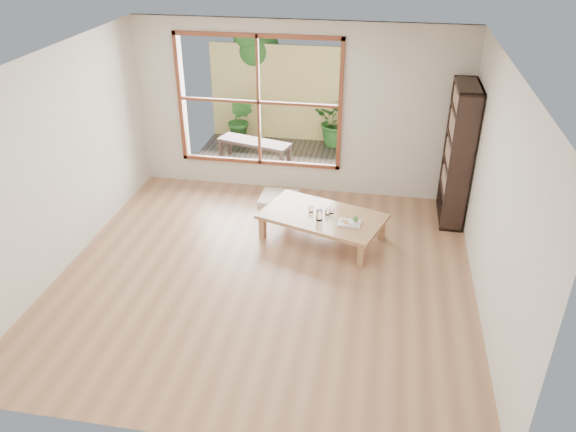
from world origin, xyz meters
name	(u,v)px	position (x,y,z in m)	size (l,w,h in m)	color
ground	(266,274)	(0.00, 0.00, 0.00)	(5.00, 5.00, 0.00)	tan
low_table	(322,218)	(0.57, 0.99, 0.31)	(1.80, 1.35, 0.35)	tan
floor_cushion	(279,198)	(-0.22, 1.96, 0.04)	(0.55, 0.55, 0.08)	white
bookshelf	(458,155)	(2.32, 1.89, 0.98)	(0.31, 0.88, 1.96)	black
glass_tall	(319,215)	(0.55, 0.84, 0.43)	(0.09, 0.09, 0.16)	silver
glass_mid	(327,212)	(0.63, 1.01, 0.39)	(0.06, 0.06, 0.09)	silver
glass_short	(331,210)	(0.68, 1.07, 0.39)	(0.07, 0.07, 0.09)	silver
glass_small	(311,209)	(0.41, 1.05, 0.39)	(0.06, 0.06, 0.08)	silver
food_tray	(350,222)	(0.96, 0.83, 0.37)	(0.31, 0.23, 0.09)	white
deck	(275,159)	(-0.60, 3.56, 0.00)	(2.80, 2.00, 0.05)	#3A332A
garden_bench	(254,144)	(-0.90, 3.28, 0.37)	(1.33, 0.70, 0.40)	black
bamboo_fence	(284,94)	(-0.60, 4.56, 0.90)	(2.80, 0.06, 1.80)	tan
shrub_right	(338,120)	(0.45, 4.37, 0.50)	(0.86, 0.74, 0.95)	#255820
shrub_left	(240,120)	(-1.37, 4.17, 0.47)	(0.49, 0.39, 0.89)	#255820
garden_tree	(252,49)	(-1.28, 4.86, 1.63)	(1.04, 0.85, 2.22)	#4C3D2D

